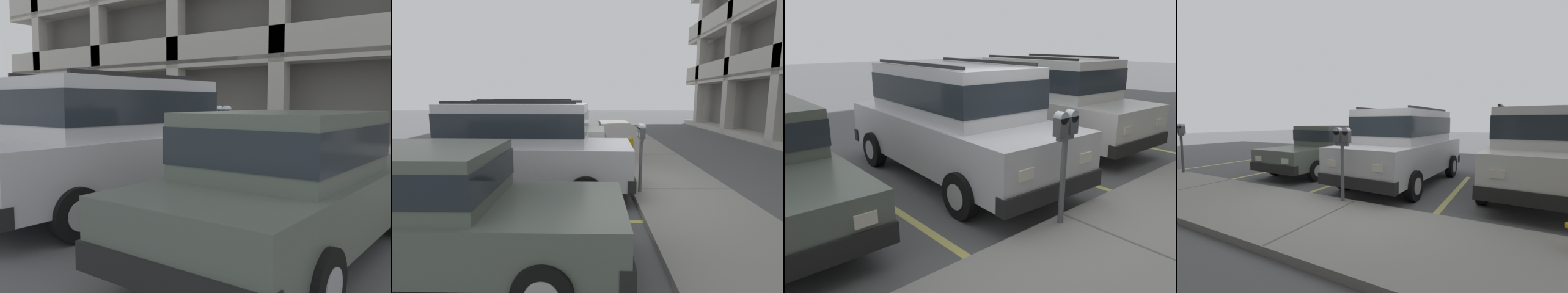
# 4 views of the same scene
# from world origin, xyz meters

# --- Properties ---
(ground_plane) EXTENTS (80.00, 80.00, 0.10)m
(ground_plane) POSITION_xyz_m (0.00, 0.00, -0.05)
(ground_plane) COLOR #565659
(sidewalk) EXTENTS (40.00, 2.20, 0.12)m
(sidewalk) POSITION_xyz_m (0.00, 1.30, 0.06)
(sidewalk) COLOR gray
(sidewalk) RESTS_ON ground_plane
(parking_stall_lines) EXTENTS (12.19, 4.80, 0.01)m
(parking_stall_lines) POSITION_xyz_m (1.51, -1.40, 0.00)
(parking_stall_lines) COLOR #DBD16B
(parking_stall_lines) RESTS_ON ground_plane
(silver_suv) EXTENTS (2.19, 4.87, 2.03)m
(silver_suv) POSITION_xyz_m (-0.05, -2.21, 1.09)
(silver_suv) COLOR silver
(silver_suv) RESTS_ON ground_plane
(red_sedan) EXTENTS (2.15, 4.85, 2.03)m
(red_sedan) POSITION_xyz_m (-3.14, -2.62, 1.09)
(red_sedan) COLOR silver
(red_sedan) RESTS_ON ground_plane
(parking_meter_near) EXTENTS (0.35, 0.12, 1.45)m
(parking_meter_near) POSITION_xyz_m (0.22, 0.35, 1.20)
(parking_meter_near) COLOR #595B60
(parking_meter_near) RESTS_ON sidewalk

